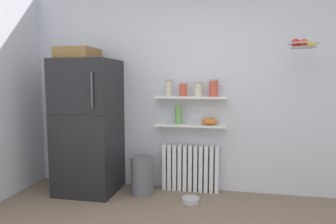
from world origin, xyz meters
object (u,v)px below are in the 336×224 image
storage_jar_1 (183,89)px  trash_bin (142,175)px  radiator (190,168)px  storage_jar_2 (198,89)px  refrigerator (88,124)px  storage_jar_0 (168,88)px  storage_jar_3 (214,88)px  hanging_fruit_basket (303,44)px  vase (178,115)px  shelf_bowl (210,121)px  pet_food_bowl (191,200)px

storage_jar_1 → trash_bin: size_ratio=0.36×
radiator → storage_jar_2: storage_jar_2 is taller
storage_jar_1 → refrigerator: bearing=-169.1°
storage_jar_0 → storage_jar_1: 0.19m
refrigerator → storage_jar_3: bearing=8.3°
storage_jar_3 → trash_bin: (-0.86, -0.19, -1.09)m
storage_jar_3 → hanging_fruit_basket: bearing=-14.4°
vase → trash_bin: vase is taller
shelf_bowl → trash_bin: size_ratio=0.42×
storage_jar_2 → pet_food_bowl: storage_jar_2 is taller
storage_jar_0 → vase: (0.13, 0.00, -0.34)m
storage_jar_3 → shelf_bowl: bearing=180.0°
storage_jar_2 → storage_jar_1: bearing=180.0°
refrigerator → storage_jar_2: refrigerator is taller
storage_jar_3 → shelf_bowl: (-0.04, 0.00, -0.41)m
radiator → vase: (-0.16, -0.03, 0.69)m
storage_jar_0 → trash_bin: size_ratio=0.44×
trash_bin → hanging_fruit_basket: size_ratio=1.49×
storage_jar_2 → shelf_bowl: 0.42m
refrigerator → shelf_bowl: refrigerator is taller
storage_jar_2 → vase: 0.41m
refrigerator → radiator: refrigerator is taller
refrigerator → trash_bin: refrigerator is taller
storage_jar_3 → shelf_bowl: 0.41m
refrigerator → vase: (1.12, 0.23, 0.11)m
trash_bin → radiator: bearing=21.1°
refrigerator → vase: bearing=11.5°
storage_jar_3 → pet_food_bowl: (-0.23, -0.34, -1.30)m
storage_jar_3 → shelf_bowl: storage_jar_3 is taller
refrigerator → storage_jar_1: size_ratio=10.59×
storage_jar_3 → storage_jar_1: bearing=180.0°
storage_jar_3 → storage_jar_0: bearing=180.0°
vase → hanging_fruit_basket: 1.63m
radiator → pet_food_bowl: 0.46m
storage_jar_0 → hanging_fruit_basket: bearing=-9.1°
shelf_bowl → hanging_fruit_basket: size_ratio=0.63×
storage_jar_2 → storage_jar_3: bearing=0.0°
shelf_bowl → vase: bearing=180.0°
hanging_fruit_basket → trash_bin: bearing=178.5°
refrigerator → vase: refrigerator is taller
storage_jar_0 → hanging_fruit_basket: 1.60m
storage_jar_1 → vase: 0.33m
storage_jar_0 → storage_jar_3: (0.56, 0.00, 0.00)m
radiator → hanging_fruit_basket: 1.96m
radiator → storage_jar_3: 1.07m
radiator → trash_bin: size_ratio=1.53×
storage_jar_0 → shelf_bowl: (0.53, 0.00, -0.41)m
refrigerator → storage_jar_3: 1.64m
refrigerator → storage_jar_3: size_ratio=8.67×
refrigerator → storage_jar_0: refrigerator is taller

